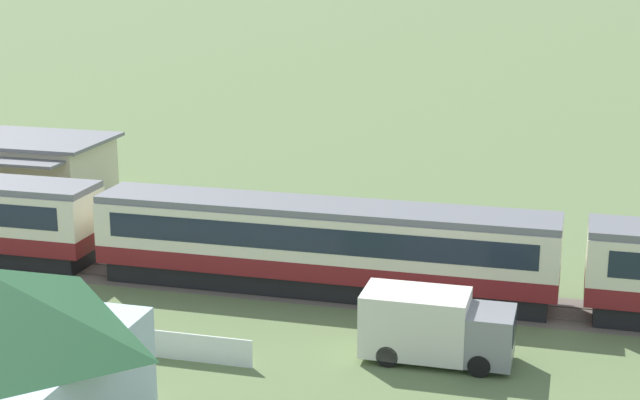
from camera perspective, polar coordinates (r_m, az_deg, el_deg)
passenger_train at (r=41.81m, az=0.46°, el=-2.55°), size 103.56×3.07×3.90m
railway_track at (r=41.39m, az=10.34°, el=-6.15°), size 153.27×3.60×0.04m
station_building at (r=59.91m, az=-17.51°, el=1.83°), size 11.64×7.46×3.68m
delivery_truck_grey at (r=35.64m, az=6.65°, el=-7.31°), size 5.43×2.24×2.53m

